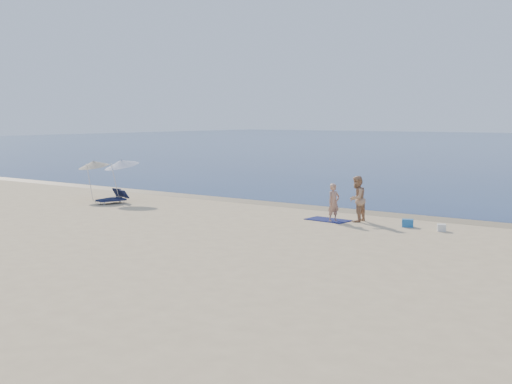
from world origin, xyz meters
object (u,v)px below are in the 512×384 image
umbrella_near (121,163)px  person_right (357,199)px  blue_cooler (408,223)px  person_left (334,203)px

umbrella_near → person_right: bearing=23.7°
person_right → umbrella_near: bearing=-83.3°
person_right → blue_cooler: size_ratio=4.40×
blue_cooler → umbrella_near: umbrella_near is taller
person_left → umbrella_near: (-11.90, -0.65, 1.19)m
person_left → blue_cooler: size_ratio=3.67×
umbrella_near → person_left: bearing=21.4°
person_left → blue_cooler: person_left is taller
person_left → umbrella_near: 11.98m
umbrella_near → blue_cooler: bearing=22.9°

